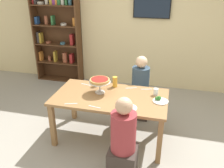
# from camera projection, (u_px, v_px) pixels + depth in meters

# --- Properties ---
(ground_plane) EXTENTS (12.00, 12.00, 0.00)m
(ground_plane) POSITION_uv_depth(u_px,v_px,m) (110.00, 137.00, 3.86)
(ground_plane) COLOR gray
(rear_partition) EXTENTS (8.00, 0.12, 2.80)m
(rear_partition) POSITION_uv_depth(u_px,v_px,m) (135.00, 24.00, 5.23)
(rear_partition) COLOR beige
(rear_partition) RESTS_ON ground_plane
(dining_table) EXTENTS (1.68, 0.91, 0.74)m
(dining_table) POSITION_uv_depth(u_px,v_px,m) (110.00, 101.00, 3.59)
(dining_table) COLOR olive
(dining_table) RESTS_ON ground_plane
(bookshelf) EXTENTS (1.10, 0.30, 2.21)m
(bookshelf) POSITION_uv_depth(u_px,v_px,m) (57.00, 33.00, 5.56)
(bookshelf) COLOR #4C2D19
(bookshelf) RESTS_ON ground_plane
(television) EXTENTS (0.76, 0.05, 0.43)m
(television) POSITION_uv_depth(u_px,v_px,m) (152.00, 7.00, 4.92)
(television) COLOR black
(diner_near_right) EXTENTS (0.34, 0.34, 1.15)m
(diner_near_right) POSITION_uv_depth(u_px,v_px,m) (123.00, 146.00, 2.89)
(diner_near_right) COLOR #382D28
(diner_near_right) RESTS_ON ground_plane
(diner_far_right) EXTENTS (0.34, 0.34, 1.15)m
(diner_far_right) POSITION_uv_depth(u_px,v_px,m) (140.00, 92.00, 4.24)
(diner_far_right) COLOR #382D28
(diner_far_right) RESTS_ON ground_plane
(deep_dish_pizza_stand) EXTENTS (0.33, 0.33, 0.22)m
(deep_dish_pizza_stand) POSITION_uv_depth(u_px,v_px,m) (100.00, 81.00, 3.59)
(deep_dish_pizza_stand) COLOR silver
(deep_dish_pizza_stand) RESTS_ON dining_table
(salad_plate_near_diner) EXTENTS (0.22, 0.22, 0.07)m
(salad_plate_near_diner) POSITION_uv_depth(u_px,v_px,m) (160.00, 100.00, 3.40)
(salad_plate_near_diner) COLOR white
(salad_plate_near_diner) RESTS_ON dining_table
(salad_plate_far_diner) EXTENTS (0.22, 0.22, 0.07)m
(salad_plate_far_diner) POSITION_uv_depth(u_px,v_px,m) (129.00, 107.00, 3.21)
(salad_plate_far_diner) COLOR white
(salad_plate_far_diner) RESTS_ON dining_table
(beer_glass_amber_tall) EXTENTS (0.08, 0.08, 0.17)m
(beer_glass_amber_tall) POSITION_uv_depth(u_px,v_px,m) (115.00, 82.00, 3.82)
(beer_glass_amber_tall) COLOR gold
(beer_glass_amber_tall) RESTS_ON dining_table
(water_glass_clear_near) EXTENTS (0.08, 0.08, 0.11)m
(water_glass_clear_near) POSITION_uv_depth(u_px,v_px,m) (96.00, 83.00, 3.86)
(water_glass_clear_near) COLOR white
(water_glass_clear_near) RESTS_ON dining_table
(water_glass_clear_far) EXTENTS (0.07, 0.07, 0.10)m
(water_glass_clear_far) POSITION_uv_depth(u_px,v_px,m) (156.00, 92.00, 3.57)
(water_glass_clear_far) COLOR white
(water_glass_clear_far) RESTS_ON dining_table
(cutlery_fork_near) EXTENTS (0.18, 0.06, 0.00)m
(cutlery_fork_near) POSITION_uv_depth(u_px,v_px,m) (86.00, 85.00, 3.92)
(cutlery_fork_near) COLOR silver
(cutlery_fork_near) RESTS_ON dining_table
(cutlery_knife_near) EXTENTS (0.17, 0.08, 0.00)m
(cutlery_knife_near) POSITION_uv_depth(u_px,v_px,m) (131.00, 88.00, 3.80)
(cutlery_knife_near) COLOR silver
(cutlery_knife_near) RESTS_ON dining_table
(cutlery_fork_far) EXTENTS (0.18, 0.05, 0.00)m
(cutlery_fork_far) POSITION_uv_depth(u_px,v_px,m) (95.00, 107.00, 3.26)
(cutlery_fork_far) COLOR silver
(cutlery_fork_far) RESTS_ON dining_table
(cutlery_knife_far) EXTENTS (0.18, 0.07, 0.00)m
(cutlery_knife_far) POSITION_uv_depth(u_px,v_px,m) (71.00, 104.00, 3.34)
(cutlery_knife_far) COLOR silver
(cutlery_knife_far) RESTS_ON dining_table
(cutlery_spare_fork) EXTENTS (0.18, 0.06, 0.00)m
(cutlery_spare_fork) POSITION_uv_depth(u_px,v_px,m) (146.00, 89.00, 3.76)
(cutlery_spare_fork) COLOR silver
(cutlery_spare_fork) RESTS_ON dining_table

